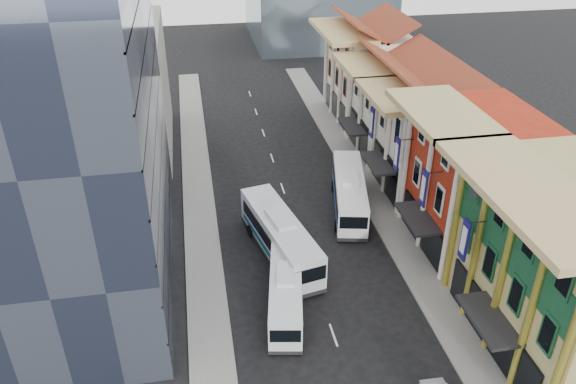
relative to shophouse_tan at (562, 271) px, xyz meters
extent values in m
cube|color=slate|center=(-5.50, 17.00, -5.92)|extent=(3.00, 90.00, 0.15)
cube|color=slate|center=(-22.50, 17.00, -5.92)|extent=(3.00, 90.00, 0.15)
cube|color=tan|center=(0.00, 0.00, 0.00)|extent=(8.00, 14.00, 12.00)
cube|color=#A62812|center=(0.00, 12.00, 0.00)|extent=(8.00, 10.00, 12.00)
cube|color=white|center=(0.00, 21.50, -1.00)|extent=(8.00, 9.00, 10.00)
cube|color=white|center=(0.00, 30.50, -1.00)|extent=(8.00, 9.00, 10.00)
cube|color=white|center=(0.00, 41.00, -0.50)|extent=(8.00, 12.00, 11.00)
cube|color=#3C4660|center=(-31.00, 14.00, 9.00)|extent=(12.00, 26.00, 30.00)
cube|color=gray|center=(-30.00, 37.00, 1.00)|extent=(10.00, 18.00, 14.00)
camera|label=1|loc=(-22.24, -24.83, 22.24)|focal=35.00mm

